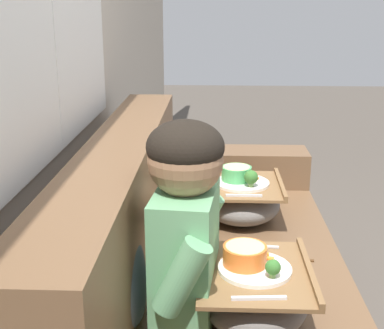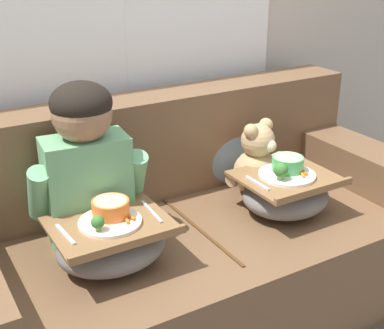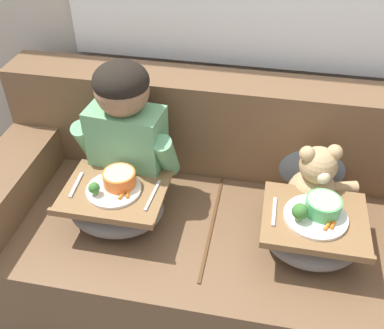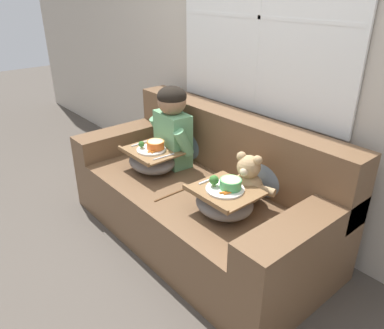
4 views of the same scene
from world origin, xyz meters
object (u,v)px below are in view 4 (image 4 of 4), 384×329
couch (203,196)px  child_figure (172,122)px  teddy_bear (247,183)px  lap_tray_child (152,159)px  throw_pillow_behind_teddy (267,170)px  lap_tray_teddy (225,200)px  throw_pillow_behind_child (191,137)px

couch → child_figure: child_figure is taller
couch → teddy_bear: size_ratio=5.44×
child_figure → lap_tray_child: bearing=-89.8°
couch → lap_tray_child: couch is taller
throw_pillow_behind_teddy → lap_tray_teddy: bearing=-89.9°
lap_tray_child → lap_tray_teddy: bearing=-0.0°
lap_tray_teddy → child_figure: bearing=165.4°
teddy_bear → lap_tray_child: size_ratio=0.91×
child_figure → lap_tray_teddy: 0.81m
lap_tray_child → throw_pillow_behind_teddy: bearing=26.4°
throw_pillow_behind_child → lap_tray_child: bearing=-89.9°
throw_pillow_behind_child → child_figure: child_figure is taller
lap_tray_child → teddy_bear: bearing=14.3°
throw_pillow_behind_teddy → lap_tray_child: 0.84m
throw_pillow_behind_child → couch: bearing=-29.1°
lap_tray_child → lap_tray_teddy: size_ratio=1.05×
throw_pillow_behind_child → child_figure: 0.24m
child_figure → lap_tray_teddy: bearing=-14.6°
throw_pillow_behind_child → lap_tray_child: (0.00, -0.37, -0.08)m
couch → throw_pillow_behind_teddy: size_ratio=5.36×
child_figure → teddy_bear: size_ratio=1.67×
throw_pillow_behind_teddy → lap_tray_child: (-0.75, -0.37, -0.08)m
lap_tray_child → lap_tray_teddy: lap_tray_teddy is taller
throw_pillow_behind_teddy → lap_tray_teddy: (0.00, -0.37, -0.07)m
couch → child_figure: size_ratio=3.26×
throw_pillow_behind_teddy → teddy_bear: 0.18m
throw_pillow_behind_teddy → teddy_bear: throw_pillow_behind_teddy is taller
throw_pillow_behind_teddy → lap_tray_child: size_ratio=0.93×
lap_tray_child → couch: bearing=23.7°
couch → throw_pillow_behind_child: (-0.38, 0.21, 0.28)m
throw_pillow_behind_child → throw_pillow_behind_teddy: size_ratio=1.00×
throw_pillow_behind_teddy → couch: bearing=-150.9°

